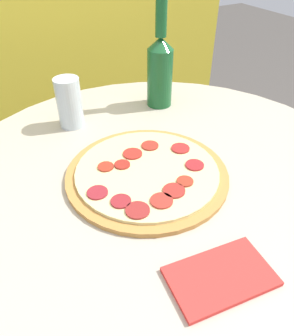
# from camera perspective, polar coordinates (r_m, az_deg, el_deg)

# --- Properties ---
(table) EXTENTS (0.93, 0.93, 0.73)m
(table) POSITION_cam_1_polar(r_m,az_deg,el_deg) (0.79, 2.60, -10.11)
(table) COLOR #B2A893
(table) RESTS_ON ground_plane
(fence_panel) EXTENTS (1.59, 0.04, 1.44)m
(fence_panel) POSITION_cam_1_polar(r_m,az_deg,el_deg) (1.39, -16.54, 18.06)
(fence_panel) COLOR gold
(fence_panel) RESTS_ON ground_plane
(pizza) EXTENTS (0.33, 0.33, 0.02)m
(pizza) POSITION_cam_1_polar(r_m,az_deg,el_deg) (0.66, 0.01, -0.87)
(pizza) COLOR #B77F3D
(pizza) RESTS_ON table
(beer_bottle) EXTENTS (0.07, 0.07, 0.28)m
(beer_bottle) POSITION_cam_1_polar(r_m,az_deg,el_deg) (0.90, 2.27, 17.04)
(beer_bottle) COLOR #195628
(beer_bottle) RESTS_ON table
(drinking_glass) EXTENTS (0.06, 0.06, 0.12)m
(drinking_glass) POSITION_cam_1_polar(r_m,az_deg,el_deg) (0.83, -13.37, 10.99)
(drinking_glass) COLOR silver
(drinking_glass) RESTS_ON table
(napkin) EXTENTS (0.16, 0.11, 0.01)m
(napkin) POSITION_cam_1_polar(r_m,az_deg,el_deg) (0.51, 12.68, -17.95)
(napkin) COLOR red
(napkin) RESTS_ON table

